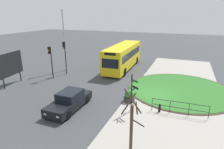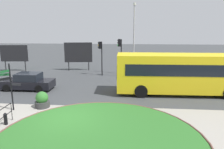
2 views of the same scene
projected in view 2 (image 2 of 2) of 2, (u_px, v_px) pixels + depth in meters
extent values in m
plane|color=#3D3F42|center=(68.00, 119.00, 12.53)|extent=(120.00, 120.00, 0.00)
cube|color=#9E998E|center=(56.00, 135.00, 10.65)|extent=(32.00, 8.14, 0.02)
cylinder|color=#2D6B28|center=(99.00, 140.00, 10.10)|extent=(10.02, 10.02, 0.10)
torus|color=brown|center=(99.00, 140.00, 10.10)|extent=(10.33, 10.33, 0.11)
cylinder|color=black|center=(11.00, 88.00, 13.56)|extent=(0.09, 0.09, 2.98)
sphere|color=black|center=(9.00, 64.00, 13.23)|extent=(0.10, 0.10, 0.10)
cube|color=#195128|center=(5.00, 71.00, 13.05)|extent=(0.29, 0.51, 0.15)
cube|color=#195128|center=(4.00, 75.00, 13.29)|extent=(0.53, 0.22, 0.15)
cube|color=black|center=(4.00, 79.00, 13.12)|extent=(0.43, 0.59, 0.15)
cube|color=black|center=(16.00, 84.00, 13.42)|extent=(0.65, 0.13, 0.15)
cylinder|color=black|center=(6.00, 120.00, 11.72)|extent=(0.19, 0.19, 0.57)
sphere|color=black|center=(5.00, 114.00, 11.66)|extent=(0.18, 0.18, 0.18)
cylinder|color=black|center=(12.00, 112.00, 12.25)|extent=(0.04, 0.04, 1.05)
cube|color=yellow|center=(182.00, 73.00, 16.95)|extent=(10.32, 2.73, 2.93)
cube|color=black|center=(187.00, 71.00, 15.65)|extent=(9.02, 0.26, 0.88)
cube|color=black|center=(178.00, 65.00, 18.08)|extent=(9.02, 0.26, 0.88)
cube|color=black|center=(117.00, 70.00, 17.22)|extent=(0.07, 2.02, 1.10)
cube|color=black|center=(117.00, 57.00, 16.99)|extent=(0.06, 1.36, 0.28)
cylinder|color=black|center=(141.00, 91.00, 16.30)|extent=(1.01, 0.33, 1.00)
cylinder|color=black|center=(139.00, 84.00, 18.52)|extent=(1.01, 0.33, 1.00)
cylinder|color=black|center=(217.00, 85.00, 18.13)|extent=(1.01, 0.33, 1.00)
cube|color=black|center=(27.00, 84.00, 18.49)|extent=(4.49, 1.78, 0.67)
cube|color=black|center=(29.00, 77.00, 18.34)|extent=(1.98, 1.56, 0.60)
cube|color=#EAEACC|center=(6.00, 81.00, 19.19)|extent=(0.02, 0.20, 0.12)
cylinder|color=black|center=(7.00, 88.00, 17.86)|extent=(0.64, 0.22, 0.64)
cylinder|color=black|center=(17.00, 83.00, 19.43)|extent=(0.64, 0.22, 0.64)
cylinder|color=black|center=(39.00, 89.00, 17.64)|extent=(0.64, 0.22, 0.64)
cylinder|color=black|center=(46.00, 84.00, 19.20)|extent=(0.64, 0.22, 0.64)
cylinder|color=black|center=(102.00, 59.00, 23.64)|extent=(0.11, 0.11, 3.78)
cube|color=black|center=(100.00, 45.00, 23.34)|extent=(0.27, 0.27, 0.78)
sphere|color=black|center=(98.00, 43.00, 23.30)|extent=(0.16, 0.16, 0.16)
sphere|color=#F2A519|center=(99.00, 45.00, 23.36)|extent=(0.16, 0.16, 0.16)
sphere|color=black|center=(99.00, 47.00, 23.41)|extent=(0.16, 0.16, 0.16)
cylinder|color=black|center=(121.00, 58.00, 23.02)|extent=(0.11, 0.11, 4.08)
cube|color=black|center=(119.00, 43.00, 22.65)|extent=(0.30, 0.30, 0.78)
sphere|color=black|center=(118.00, 40.00, 22.59)|extent=(0.16, 0.16, 0.16)
sphere|color=black|center=(118.00, 43.00, 22.64)|extent=(0.16, 0.16, 0.16)
sphere|color=green|center=(118.00, 45.00, 22.69)|extent=(0.16, 0.16, 0.16)
cylinder|color=#B7B7BC|center=(134.00, 41.00, 23.44)|extent=(0.16, 0.16, 7.60)
cylinder|color=silver|center=(135.00, 4.00, 22.61)|extent=(0.32, 0.32, 0.22)
cylinder|color=black|center=(5.00, 62.00, 26.19)|extent=(0.12, 0.12, 2.21)
cylinder|color=black|center=(25.00, 62.00, 26.26)|extent=(0.12, 0.12, 2.21)
cube|color=green|center=(14.00, 53.00, 25.99)|extent=(3.21, 0.50, 1.89)
cube|color=black|center=(14.00, 53.00, 25.92)|extent=(3.30, 0.42, 1.99)
cylinder|color=black|center=(69.00, 62.00, 26.60)|extent=(0.12, 0.12, 2.27)
cylinder|color=black|center=(89.00, 61.00, 26.75)|extent=(0.12, 0.12, 2.27)
cube|color=green|center=(78.00, 52.00, 26.44)|extent=(3.30, 0.61, 2.34)
cube|color=black|center=(78.00, 52.00, 26.37)|extent=(3.39, 0.53, 2.44)
cylinder|color=#383838|center=(42.00, 104.00, 14.32)|extent=(0.97, 0.97, 0.42)
sphere|color=#33702D|center=(42.00, 98.00, 14.22)|extent=(0.82, 0.82, 0.82)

